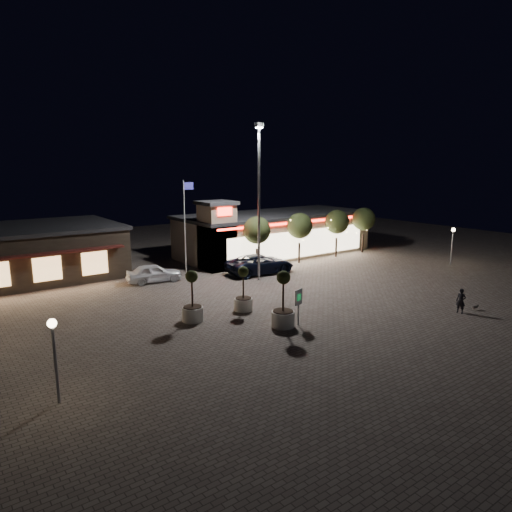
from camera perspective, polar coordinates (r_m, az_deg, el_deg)
ground at (r=30.09m, az=6.41°, el=-6.61°), size 90.00×90.00×0.00m
retail_building at (r=47.36m, az=2.04°, el=2.84°), size 20.40×8.40×6.10m
restaurant_building at (r=41.92m, az=-28.11°, el=0.29°), size 16.40×11.00×4.30m
floodlight_pole at (r=36.13m, az=0.37°, el=7.84°), size 0.60×0.40×12.38m
flagpole at (r=38.52m, az=-8.79°, el=4.54°), size 0.95×0.10×8.00m
lamp_post_east at (r=46.18m, az=23.37°, el=1.99°), size 0.36×0.36×3.48m
lamp_post_south at (r=19.54m, az=-23.95°, el=-10.04°), size 0.36×0.36×3.48m
string_tree_a at (r=40.08m, az=0.11°, el=3.23°), size 2.42×2.42×4.79m
string_tree_b at (r=43.19m, az=5.48°, el=3.77°), size 2.42×2.42×4.79m
string_tree_c at (r=46.64m, az=10.09°, el=4.21°), size 2.42×2.42×4.79m
string_tree_d at (r=49.59m, az=13.31°, el=4.50°), size 2.42×2.42×4.79m
pickup_truck at (r=39.23m, az=0.50°, el=-0.99°), size 6.30×3.39×1.68m
white_sedan at (r=37.30m, az=-12.63°, el=-2.09°), size 4.56×2.48×1.47m
pedestrian at (r=31.68m, az=24.24°, el=-5.15°), size 0.49×0.65×1.58m
dog at (r=32.88m, az=25.77°, el=-5.68°), size 0.47×0.27×0.25m
planter_left at (r=27.73m, az=-7.95°, el=-6.12°), size 1.27×1.27×3.13m
planter_mid at (r=26.55m, az=3.40°, el=-6.69°), size 1.36×1.36×3.34m
planter_right at (r=29.42m, az=-1.59°, el=-5.12°), size 1.18×1.18×2.91m
valet_sign at (r=26.70m, az=5.35°, el=-5.52°), size 0.70×0.28×2.17m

